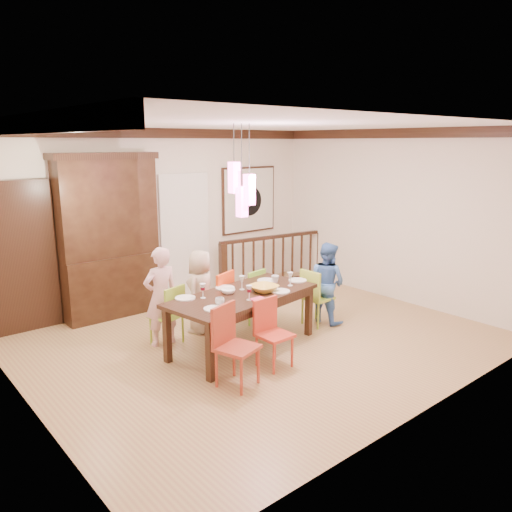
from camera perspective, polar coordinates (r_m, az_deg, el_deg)
floor at (r=7.02m, az=0.56°, el=-9.55°), size 6.00×6.00×0.00m
ceiling at (r=6.49m, az=0.62°, el=14.85°), size 6.00×6.00×0.00m
wall_back at (r=8.63m, az=-10.30°, el=4.50°), size 6.00×0.00×6.00m
wall_left at (r=5.22m, az=-25.31°, el=-1.97°), size 0.00×5.00×5.00m
wall_right at (r=8.83m, az=15.61°, el=4.42°), size 0.00×5.00×5.00m
crown_molding at (r=6.49m, az=0.62°, el=14.15°), size 6.00×5.00×0.16m
panel_door at (r=7.77m, az=-25.50°, el=-0.48°), size 1.04×0.07×2.24m
white_doorway at (r=8.84m, az=-8.12°, el=2.15°), size 0.97×0.05×2.22m
painting at (r=9.59m, az=-0.80°, el=6.43°), size 1.25×0.06×1.25m
pendant_cluster at (r=6.26m, az=-1.63°, el=7.64°), size 0.27×0.21×1.14m
dining_table at (r=6.55m, az=-1.55°, el=-5.03°), size 2.17×1.22×0.75m
chair_far_left at (r=6.84m, az=-10.23°, el=-6.14°), size 0.46×0.46×0.83m
chair_far_mid at (r=7.13m, az=-4.74°, el=-4.75°), size 0.53×0.53×0.91m
chair_far_right at (r=7.57m, az=-0.86°, el=-4.08°), size 0.42×0.42×0.82m
chair_near_left at (r=5.60m, az=-2.15°, el=-9.71°), size 0.52×0.52×0.92m
chair_near_mid at (r=6.06m, az=2.14°, el=-8.40°), size 0.38×0.38×0.83m
chair_end_right at (r=7.49m, az=7.06°, el=-4.21°), size 0.40×0.40×0.85m
china_hutch at (r=7.99m, az=-16.47°, el=2.17°), size 1.60×0.46×2.53m
balustrade at (r=9.51m, az=2.01°, el=-0.36°), size 2.32×0.39×0.96m
person_far_left at (r=6.77m, az=-10.81°, el=-4.57°), size 0.50×0.33×1.35m
person_far_mid at (r=7.18m, az=-6.33°, el=-4.03°), size 0.69×0.61×1.20m
person_end_right at (r=7.59m, az=8.10°, el=-3.02°), size 0.52×0.64×1.23m
serving_bowl at (r=6.59m, az=0.90°, el=-3.71°), size 0.37×0.37×0.09m
small_bowl at (r=6.52m, az=-3.20°, el=-4.06°), size 0.23×0.23×0.06m
cup_left at (r=6.07m, az=-4.17°, el=-5.20°), size 0.12×0.12×0.09m
cup_right at (r=7.02m, az=2.21°, el=-2.64°), size 0.13×0.13×0.10m
plate_far_left at (r=6.38m, az=-8.09°, el=-4.77°), size 0.26×0.26×0.01m
plate_far_mid at (r=6.76m, az=-3.56°, el=-3.64°), size 0.26×0.26×0.01m
plate_far_right at (r=7.10m, az=1.17°, el=-2.81°), size 0.26×0.26×0.01m
plate_near_left at (r=5.94m, az=-4.76°, el=-6.02°), size 0.26×0.26×0.01m
plate_near_mid at (r=6.60m, az=2.78°, el=-4.04°), size 0.26×0.26×0.01m
plate_end_right at (r=7.13m, az=4.77°, el=-2.78°), size 0.26×0.26×0.01m
wine_glass_a at (r=6.34m, az=-6.10°, el=-3.99°), size 0.08×0.08×0.19m
wine_glass_b at (r=6.67m, az=-1.62°, el=-3.07°), size 0.08×0.08×0.19m
wine_glass_c at (r=6.23m, az=-0.78°, el=-4.22°), size 0.08×0.08×0.19m
wine_glass_d at (r=6.86m, az=3.94°, el=-2.63°), size 0.08×0.08×0.19m
napkin at (r=6.27m, az=0.26°, el=-4.96°), size 0.18×0.14×0.01m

